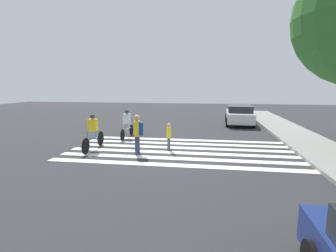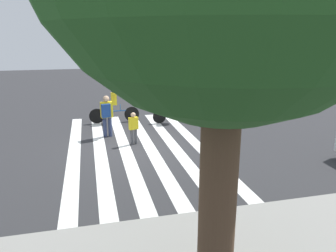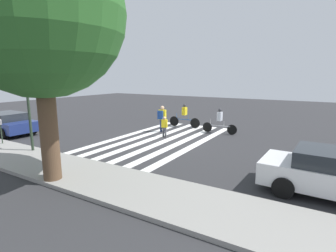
{
  "view_description": "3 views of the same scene",
  "coord_description": "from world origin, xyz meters",
  "px_view_note": "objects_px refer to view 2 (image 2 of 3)",
  "views": [
    {
      "loc": [
        11.57,
        1.23,
        2.97
      ],
      "look_at": [
        -0.54,
        -0.66,
        1.02
      ],
      "focal_mm": 28.0,
      "sensor_mm": 36.0,
      "label": 1
    },
    {
      "loc": [
        1.63,
        11.36,
        4.08
      ],
      "look_at": [
        -1.06,
        0.42,
        0.9
      ],
      "focal_mm": 35.0,
      "sensor_mm": 36.0,
      "label": 2
    },
    {
      "loc": [
        -7.89,
        12.39,
        3.59
      ],
      "look_at": [
        -0.94,
        0.73,
        0.98
      ],
      "focal_mm": 28.0,
      "sensor_mm": 36.0,
      "label": 3
    }
  ],
  "objects_px": {
    "pedestrian_adult_blue_shirt": "(134,126)",
    "cyclist_mid_street": "(114,104)",
    "pedestrian_adult_tall_backpack": "(107,113)",
    "cyclist_far_lane": "(176,105)"
  },
  "relations": [
    {
      "from": "pedestrian_adult_blue_shirt",
      "to": "cyclist_mid_street",
      "type": "height_order",
      "value": "cyclist_mid_street"
    },
    {
      "from": "pedestrian_adult_blue_shirt",
      "to": "cyclist_mid_street",
      "type": "bearing_deg",
      "value": -100.26
    },
    {
      "from": "cyclist_mid_street",
      "to": "pedestrian_adult_blue_shirt",
      "type": "bearing_deg",
      "value": 96.31
    },
    {
      "from": "pedestrian_adult_tall_backpack",
      "to": "cyclist_mid_street",
      "type": "height_order",
      "value": "pedestrian_adult_tall_backpack"
    },
    {
      "from": "pedestrian_adult_tall_backpack",
      "to": "cyclist_far_lane",
      "type": "bearing_deg",
      "value": 14.2
    },
    {
      "from": "cyclist_mid_street",
      "to": "cyclist_far_lane",
      "type": "bearing_deg",
      "value": 165.33
    },
    {
      "from": "pedestrian_adult_blue_shirt",
      "to": "cyclist_far_lane",
      "type": "bearing_deg",
      "value": -149.03
    },
    {
      "from": "pedestrian_adult_blue_shirt",
      "to": "cyclist_mid_street",
      "type": "distance_m",
      "value": 3.46
    },
    {
      "from": "pedestrian_adult_tall_backpack",
      "to": "cyclist_mid_street",
      "type": "xyz_separation_m",
      "value": [
        -0.48,
        -2.24,
        -0.13
      ]
    },
    {
      "from": "pedestrian_adult_tall_backpack",
      "to": "cyclist_mid_street",
      "type": "distance_m",
      "value": 2.29
    }
  ]
}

